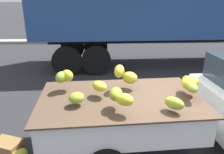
% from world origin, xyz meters
% --- Properties ---
extents(ground, '(220.00, 220.00, 0.00)m').
position_xyz_m(ground, '(0.00, 0.00, 0.00)').
color(ground, '#28282B').
extents(curb_strip, '(80.00, 0.80, 0.16)m').
position_xyz_m(curb_strip, '(0.00, 10.31, 0.08)').
color(curb_strip, gray).
rests_on(curb_strip, ground).
extents(semi_trailer, '(12.09, 3.05, 3.95)m').
position_xyz_m(semi_trailer, '(2.04, 5.46, 2.54)').
color(semi_trailer, navy).
rests_on(semi_trailer, ground).
extents(produce_crate, '(0.61, 0.52, 0.23)m').
position_xyz_m(produce_crate, '(-2.99, -0.31, 0.12)').
color(produce_crate, olive).
rests_on(produce_crate, ground).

